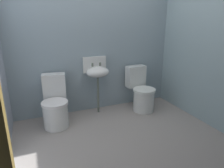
# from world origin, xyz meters

# --- Properties ---
(ground_plane) EXTENTS (3.29, 2.44, 0.08)m
(ground_plane) POSITION_xyz_m (0.00, 0.00, -0.04)
(ground_plane) COLOR gray
(wall_back) EXTENTS (3.29, 0.10, 2.37)m
(wall_back) POSITION_xyz_m (0.00, 1.07, 1.18)
(wall_back) COLOR #8A9EA8
(wall_back) RESTS_ON ground
(wall_right) EXTENTS (0.10, 2.24, 2.37)m
(wall_right) POSITION_xyz_m (1.49, 0.10, 1.18)
(wall_right) COLOR #8BA4AB
(wall_right) RESTS_ON ground
(toilet_left) EXTENTS (0.47, 0.64, 0.78)m
(toilet_left) POSITION_xyz_m (-0.79, 0.67, 0.32)
(toilet_left) COLOR silver
(toilet_left) RESTS_ON ground
(toilet_right) EXTENTS (0.43, 0.61, 0.78)m
(toilet_right) POSITION_xyz_m (0.76, 0.67, 0.32)
(toilet_right) COLOR silver
(toilet_right) RESTS_ON ground
(sink) EXTENTS (0.42, 0.34, 0.99)m
(sink) POSITION_xyz_m (-0.03, 0.86, 0.75)
(sink) COLOR #5F675B
(sink) RESTS_ON ground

